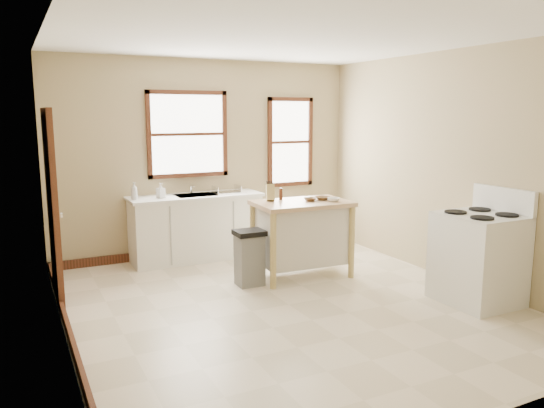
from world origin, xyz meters
The scene contains 23 objects.
floor centered at (0.00, 0.00, 0.00)m, with size 5.00×5.00×0.00m, color beige.
ceiling centered at (0.00, 0.00, 2.80)m, with size 5.00×5.00×0.00m, color white.
wall_back centered at (0.00, 2.50, 1.40)m, with size 4.50×0.04×2.80m, color tan.
wall_left centered at (-2.25, 0.00, 1.40)m, with size 0.04×5.00×2.80m, color tan.
wall_right centered at (2.25, 0.00, 1.40)m, with size 0.04×5.00×2.80m, color tan.
window_main centered at (-0.30, 2.48, 1.75)m, with size 1.17×0.06×1.22m, color #331B0D, non-canonical shape.
window_side centered at (1.35, 2.48, 1.60)m, with size 0.77×0.06×1.37m, color #331B0D, non-canonical shape.
door_left centered at (-2.21, 1.30, 1.05)m, with size 0.06×0.90×2.10m, color #331B0D.
baseboard_back centered at (0.00, 2.47, 0.06)m, with size 4.50×0.04×0.12m, color #331B0D.
baseboard_left centered at (-2.22, 0.00, 0.06)m, with size 0.04×5.00×0.12m, color #331B0D.
sink_counter centered at (-0.30, 2.20, 0.46)m, with size 1.86×0.62×0.92m, color white, non-canonical shape.
faucet centered at (-0.30, 2.38, 1.03)m, with size 0.03×0.03×0.22m, color silver.
soap_bottle_a centered at (-1.15, 2.17, 1.03)m, with size 0.09×0.09×0.23m, color #B2B2B2.
soap_bottle_b centered at (-0.80, 2.14, 1.02)m, with size 0.09×0.09×0.20m, color #B2B2B2.
dish_rack centered at (0.16, 2.17, 0.97)m, with size 0.37×0.28×0.09m, color silver, non-canonical shape.
kitchen_island centered at (0.64, 0.85, 0.48)m, with size 1.17×0.75×0.96m, color tan, non-canonical shape.
knife_block centered at (0.30, 1.05, 1.06)m, with size 0.10×0.10×0.20m, color #DDB174, non-canonical shape.
pepper_grinder centered at (0.46, 1.08, 1.03)m, with size 0.04×0.04×0.15m, color #432012.
bowl_a centered at (0.75, 0.84, 0.98)m, with size 0.16×0.16×0.04m, color brown.
bowl_b centered at (0.93, 0.83, 0.98)m, with size 0.18×0.18×0.04m, color brown.
bowl_c centered at (0.99, 0.67, 0.98)m, with size 0.15×0.15×0.05m, color white.
trash_bin centered at (-0.10, 0.80, 0.34)m, with size 0.35×0.29×0.67m, color slate, non-canonical shape.
gas_stove centered at (1.88, -0.83, 0.62)m, with size 0.78×0.80×1.25m, color white, non-canonical shape.
Camera 1 is at (-2.60, -4.81, 2.04)m, focal length 35.00 mm.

